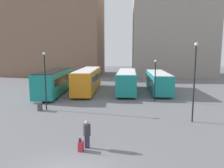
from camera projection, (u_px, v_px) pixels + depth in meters
name	position (u px, v px, depth m)	size (l,w,h in m)	color
building_block_left	(55.00, 35.00, 55.05)	(23.62, 15.37, 20.03)	#7F604C
bus_0	(55.00, 81.00, 29.56)	(3.21, 11.64, 3.23)	#19847F
bus_1	(88.00, 79.00, 31.53)	(2.90, 12.34, 3.22)	orange
bus_2	(127.00, 81.00, 30.97)	(2.71, 10.70, 3.01)	#19847F
bus_3	(158.00, 81.00, 31.00)	(2.58, 10.23, 2.83)	#19847F
traveler	(87.00, 132.00, 12.80)	(0.47, 0.47, 1.69)	#382D4C
suitcase	(81.00, 146.00, 12.50)	(0.28, 0.39, 0.81)	#B7232D
lamp_post_0	(155.00, 77.00, 24.84)	(0.28, 0.28, 4.78)	black
lamp_post_1	(45.00, 76.00, 21.04)	(0.28, 0.28, 5.63)	black
lamp_post_2	(195.00, 77.00, 17.26)	(0.28, 0.28, 6.38)	black
trash_bin	(40.00, 106.00, 21.13)	(0.52, 0.52, 0.85)	#47474C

